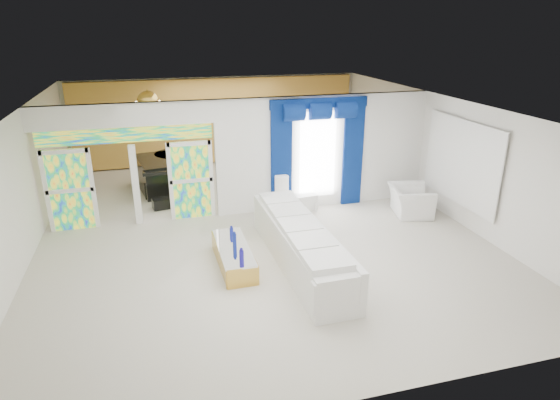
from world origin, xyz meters
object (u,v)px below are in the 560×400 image
object	(u,v)px
white_sofa	(300,246)
armchair	(410,201)
console_table	(293,204)
grand_piano	(164,174)
coffee_table	(234,256)

from	to	relation	value
white_sofa	armchair	size ratio (longest dim) A/B	3.76
console_table	grand_piano	distance (m)	4.23
console_table	armchair	size ratio (longest dim) A/B	1.14
console_table	grand_piano	size ratio (longest dim) A/B	0.69
white_sofa	armchair	distance (m)	4.05
white_sofa	console_table	world-z (taller)	white_sofa
coffee_table	armchair	xyz separation A→B (m)	(4.95, 1.56, 0.16)
coffee_table	armchair	size ratio (longest dim) A/B	1.64
coffee_table	grand_piano	size ratio (longest dim) A/B	1.00
white_sofa	coffee_table	world-z (taller)	white_sofa
coffee_table	grand_piano	world-z (taller)	grand_piano
white_sofa	grand_piano	world-z (taller)	grand_piano
coffee_table	console_table	distance (m)	3.26
console_table	armchair	bearing A→B (deg)	-18.82
console_table	armchair	world-z (taller)	armchair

